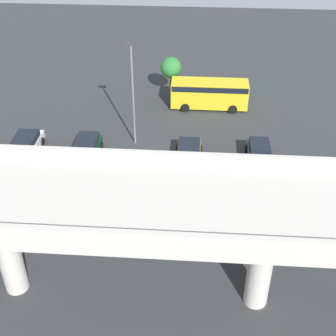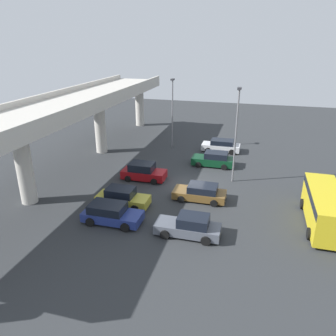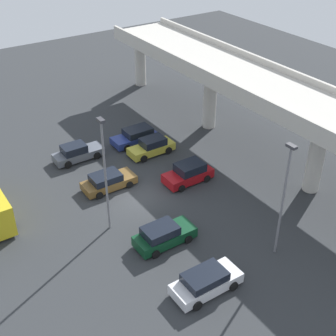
# 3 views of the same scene
# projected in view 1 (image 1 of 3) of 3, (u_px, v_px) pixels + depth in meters

# --- Properties ---
(ground_plane) EXTENTS (89.76, 89.76, 0.00)m
(ground_plane) POSITION_uv_depth(u_px,v_px,m) (155.00, 168.00, 37.74)
(ground_plane) COLOR #2D3033
(highway_overpass) EXTENTS (43.23, 6.67, 7.88)m
(highway_overpass) POSITION_uv_depth(u_px,v_px,m) (129.00, 210.00, 23.68)
(highway_overpass) COLOR #BCB7AD
(highway_overpass) RESTS_ON ground_plane
(parked_car_0) EXTENTS (2.01, 4.67, 1.60)m
(parked_car_0) POSITION_uv_depth(u_px,v_px,m) (259.00, 154.00, 38.13)
(parked_car_0) COLOR #515660
(parked_car_0) RESTS_ON ground_plane
(parked_car_1) EXTENTS (2.02, 4.44, 1.61)m
(parked_car_1) POSITION_uv_depth(u_px,v_px,m) (226.00, 201.00, 33.12)
(parked_car_1) COLOR gold
(parked_car_1) RESTS_ON ground_plane
(parked_car_2) EXTENTS (2.17, 4.55, 1.42)m
(parked_car_2) POSITION_uv_depth(u_px,v_px,m) (189.00, 153.00, 38.31)
(parked_car_2) COLOR brown
(parked_car_2) RESTS_ON ground_plane
(parked_car_3) EXTENTS (2.19, 4.32, 1.72)m
(parked_car_3) POSITION_uv_depth(u_px,v_px,m) (145.00, 199.00, 33.30)
(parked_car_3) COLOR maroon
(parked_car_3) RESTS_ON ground_plane
(parked_car_4) EXTENTS (2.13, 4.50, 1.60)m
(parked_car_4) POSITION_uv_depth(u_px,v_px,m) (87.00, 149.00, 38.72)
(parked_car_4) COLOR #0C381E
(parked_car_4) RESTS_ON ground_plane
(parked_car_5) EXTENTS (2.19, 4.65, 1.50)m
(parked_car_5) POSITION_uv_depth(u_px,v_px,m) (25.00, 145.00, 39.22)
(parked_car_5) COLOR silver
(parked_car_5) RESTS_ON ground_plane
(parked_car_6) EXTENTS (2.21, 4.52, 1.51)m
(parked_car_6) POSITION_uv_depth(u_px,v_px,m) (264.00, 201.00, 33.13)
(parked_car_6) COLOR navy
(parked_car_6) RESTS_ON ground_plane
(shuttle_bus) EXTENTS (7.43, 2.57, 2.70)m
(shuttle_bus) POSITION_uv_depth(u_px,v_px,m) (209.00, 92.00, 45.50)
(shuttle_bus) COLOR gold
(shuttle_bus) RESTS_ON ground_plane
(lamp_post_mid_lot) EXTENTS (0.70, 0.35, 9.11)m
(lamp_post_mid_lot) POSITION_uv_depth(u_px,v_px,m) (133.00, 88.00, 37.88)
(lamp_post_mid_lot) COLOR slate
(lamp_post_mid_lot) RESTS_ON ground_plane
(tree_front_left) EXTENTS (2.09, 2.09, 4.11)m
(tree_front_left) POSITION_uv_depth(u_px,v_px,m) (171.00, 68.00, 46.81)
(tree_front_left) COLOR brown
(tree_front_left) RESTS_ON ground_plane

